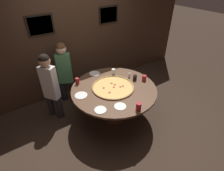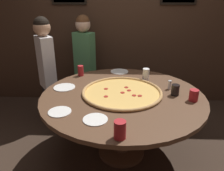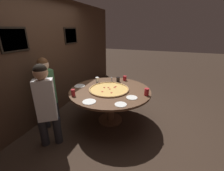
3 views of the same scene
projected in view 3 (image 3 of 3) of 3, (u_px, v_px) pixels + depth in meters
The scene contains 16 objects.
ground_plane at pixel (110, 120), 3.35m from camera, with size 24.00×24.00×0.00m, color #38281E.
back_wall at pixel (50, 58), 3.35m from camera, with size 6.40×0.08×2.60m.
dining_table at pixel (110, 95), 3.13m from camera, with size 1.67×1.67×0.74m.
giant_pizza at pixel (109, 89), 3.09m from camera, with size 0.83×0.83×0.03m.
drink_cup_by_shaker at pixel (147, 92), 2.81m from camera, with size 0.09×0.09×0.14m, color #B22328.
drink_cup_centre_back at pixel (118, 79), 3.54m from camera, with size 0.08×0.08×0.11m, color black.
drink_cup_near_right at pixel (125, 78), 3.63m from camera, with size 0.09×0.09×0.11m, color #B22328.
drink_cup_far_right at pixel (97, 80), 3.45m from camera, with size 0.08×0.08×0.14m, color white.
drink_cup_near_left at pixel (73, 93), 2.78m from camera, with size 0.07×0.07×0.13m, color #B22328.
white_plate_right_side at pixel (121, 104), 2.48m from camera, with size 0.20×0.20×0.01m, color white.
white_plate_beside_cup at pixel (132, 98), 2.73m from camera, with size 0.21×0.21×0.01m, color white.
white_plate_near_front at pixel (89, 102), 2.58m from camera, with size 0.24×0.24×0.01m, color white.
white_plate_left_side at pixel (80, 86), 3.28m from camera, with size 0.23×0.23×0.01m, color white.
condiment_shaker at pixel (112, 79), 3.57m from camera, with size 0.04×0.04×0.10m.
diner_far_right at pixel (47, 89), 2.93m from camera, with size 0.38×0.28×1.43m.
diner_far_left at pixel (46, 102), 2.40m from camera, with size 0.32×0.37×1.44m.
Camera 3 is at (-2.67, -1.02, 1.92)m, focal length 24.00 mm.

